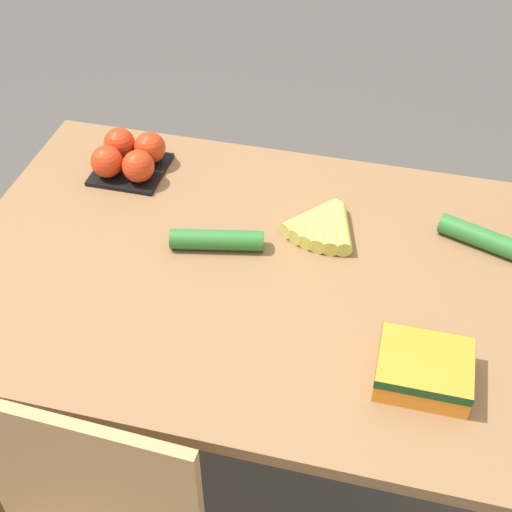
{
  "coord_description": "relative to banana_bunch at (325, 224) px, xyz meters",
  "views": [
    {
      "loc": [
        -0.26,
        1.05,
        1.8
      ],
      "look_at": [
        0.0,
        0.0,
        0.8
      ],
      "focal_mm": 50.0,
      "sensor_mm": 36.0,
      "label": 1
    }
  ],
  "objects": [
    {
      "name": "cucumber_far",
      "position": [
        0.22,
        0.11,
        0.0
      ],
      "size": [
        0.2,
        0.08,
        0.04
      ],
      "color": "#2D702D",
      "rests_on": "dining_table"
    },
    {
      "name": "cucumber_near",
      "position": [
        -0.34,
        -0.03,
        0.0
      ],
      "size": [
        0.2,
        0.11,
        0.04
      ],
      "color": "#2D702D",
      "rests_on": "dining_table"
    },
    {
      "name": "dining_table",
      "position": [
        0.12,
        0.15,
        -0.13
      ],
      "size": [
        1.27,
        0.86,
        0.77
      ],
      "color": "olive",
      "rests_on": "ground_plane"
    },
    {
      "name": "tomato_pack",
      "position": [
        0.5,
        -0.11,
        0.02
      ],
      "size": [
        0.17,
        0.17,
        0.09
      ],
      "color": "black",
      "rests_on": "dining_table"
    },
    {
      "name": "banana_bunch",
      "position": [
        0.0,
        0.0,
        0.0
      ],
      "size": [
        0.17,
        0.17,
        0.04
      ],
      "color": "brown",
      "rests_on": "dining_table"
    },
    {
      "name": "ground_plane",
      "position": [
        0.12,
        0.15,
        -0.79
      ],
      "size": [
        12.0,
        12.0,
        0.0
      ],
      "primitive_type": "plane",
      "color": "#4C4742"
    },
    {
      "name": "carrot_bag",
      "position": [
        -0.24,
        0.36,
        0.02
      ],
      "size": [
        0.17,
        0.14,
        0.06
      ],
      "color": "orange",
      "rests_on": "dining_table"
    }
  ]
}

